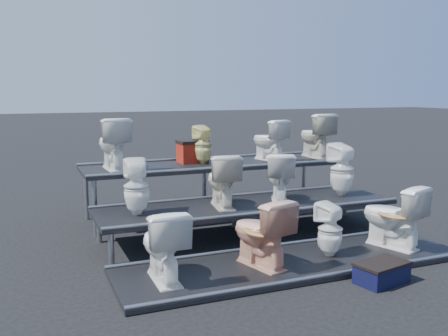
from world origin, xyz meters
name	(u,v)px	position (x,y,z in m)	size (l,w,h in m)	color
ground	(247,236)	(0.00, 0.00, 0.00)	(80.00, 80.00, 0.00)	black
tier_front	(294,263)	(0.00, -1.30, 0.03)	(4.20, 1.20, 0.06)	black
tier_mid	(248,220)	(0.00, 0.00, 0.23)	(4.20, 1.20, 0.46)	black
tier_back	(214,189)	(0.00, 1.30, 0.43)	(4.20, 1.20, 0.86)	black
toilet_0	(163,244)	(-1.57, -1.30, 0.45)	(0.43, 0.76, 0.78)	white
toilet_1	(261,232)	(-0.44, -1.30, 0.46)	(0.44, 0.78, 0.79)	#DB9E82
toilet_2	(330,229)	(0.49, -1.30, 0.39)	(0.29, 0.30, 0.65)	white
toilet_3	(392,216)	(1.42, -1.30, 0.46)	(0.45, 0.79, 0.81)	white
toilet_4	(136,187)	(-1.56, 0.00, 0.82)	(0.32, 0.33, 0.72)	white
toilet_5	(222,180)	(-0.39, 0.00, 0.83)	(0.41, 0.72, 0.73)	beige
toilet_6	(280,177)	(0.50, 0.00, 0.81)	(0.40, 0.69, 0.71)	white
toilet_7	(342,169)	(1.56, 0.00, 0.85)	(0.36, 0.36, 0.79)	white
toilet_8	(113,143)	(-1.62, 1.30, 1.25)	(0.43, 0.76, 0.77)	white
toilet_9	(203,145)	(-0.19, 1.30, 1.17)	(0.28, 0.28, 0.62)	#E1DA87
toilet_10	(269,140)	(0.99, 1.30, 1.20)	(0.38, 0.67, 0.69)	white
toilet_11	(315,135)	(1.91, 1.30, 1.25)	(0.43, 0.76, 0.77)	beige
red_crate	(192,153)	(-0.30, 1.50, 1.02)	(0.44, 0.35, 0.32)	#9E2411
step_stool	(382,274)	(0.60, -2.11, 0.10)	(0.55, 0.33, 0.20)	black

